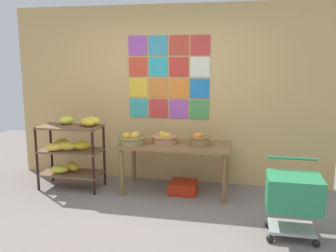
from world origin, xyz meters
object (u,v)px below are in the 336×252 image
object	(u,v)px
banana_shelf_unit	(72,145)
display_table	(176,150)
fruit_basket_centre	(199,139)
fruit_basket_back_right	(132,139)
produce_crate_under_table	(183,187)
shopping_cart	(293,195)
fruit_basket_right	(165,138)

from	to	relation	value
banana_shelf_unit	display_table	xyz separation A→B (m)	(1.48, 0.14, -0.03)
fruit_basket_centre	fruit_basket_back_right	world-z (taller)	fruit_basket_centre
produce_crate_under_table	shopping_cart	xyz separation A→B (m)	(1.32, -1.02, 0.38)
fruit_basket_back_right	produce_crate_under_table	world-z (taller)	fruit_basket_back_right
fruit_basket_back_right	produce_crate_under_table	distance (m)	0.99
fruit_basket_right	fruit_basket_centre	world-z (taller)	fruit_basket_centre
banana_shelf_unit	fruit_basket_right	distance (m)	1.33
banana_shelf_unit	fruit_basket_centre	distance (m)	1.81
fruit_basket_right	shopping_cart	bearing A→B (deg)	-33.40
produce_crate_under_table	shopping_cart	world-z (taller)	shopping_cart
fruit_basket_right	fruit_basket_centre	size ratio (longest dim) A/B	1.27
banana_shelf_unit	shopping_cart	bearing A→B (deg)	-17.33
fruit_basket_centre	fruit_basket_back_right	xyz separation A→B (m)	(-0.91, -0.12, -0.01)
fruit_basket_right	produce_crate_under_table	bearing A→B (deg)	-7.41
banana_shelf_unit	display_table	bearing A→B (deg)	5.30
fruit_basket_centre	produce_crate_under_table	bearing A→B (deg)	-177.45
produce_crate_under_table	banana_shelf_unit	bearing A→B (deg)	-176.21
display_table	shopping_cart	world-z (taller)	shopping_cart
display_table	fruit_basket_centre	xyz separation A→B (m)	(0.33, -0.02, 0.17)
fruit_basket_right	produce_crate_under_table	xyz separation A→B (m)	(0.28, -0.04, -0.68)
display_table	fruit_basket_centre	bearing A→B (deg)	-3.80
banana_shelf_unit	fruit_basket_centre	xyz separation A→B (m)	(1.81, 0.12, 0.13)
banana_shelf_unit	fruit_basket_centre	size ratio (longest dim) A/B	3.57
display_table	produce_crate_under_table	xyz separation A→B (m)	(0.12, -0.03, -0.53)
fruit_basket_centre	fruit_basket_back_right	bearing A→B (deg)	-172.18
fruit_basket_back_right	produce_crate_under_table	bearing A→B (deg)	9.39
fruit_basket_centre	fruit_basket_back_right	size ratio (longest dim) A/B	0.75
display_table	produce_crate_under_table	distance (m)	0.54
fruit_basket_centre	shopping_cart	xyz separation A→B (m)	(1.11, -1.02, -0.31)
banana_shelf_unit	fruit_basket_back_right	xyz separation A→B (m)	(0.90, -0.01, 0.13)
fruit_basket_right	fruit_basket_back_right	xyz separation A→B (m)	(-0.42, -0.15, 0.00)
fruit_basket_right	produce_crate_under_table	world-z (taller)	fruit_basket_right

